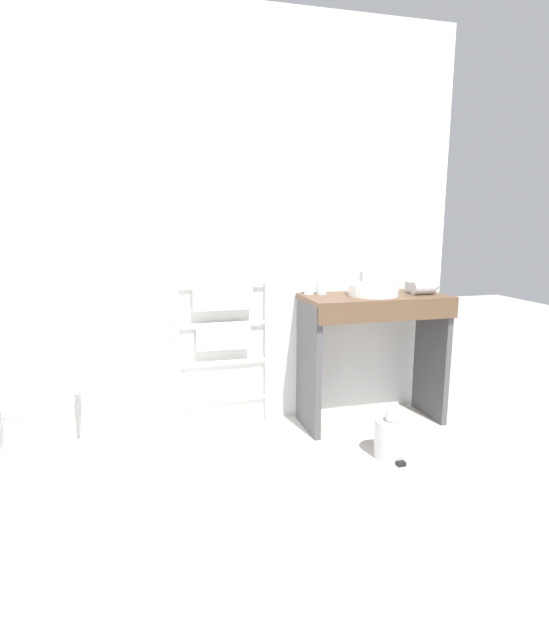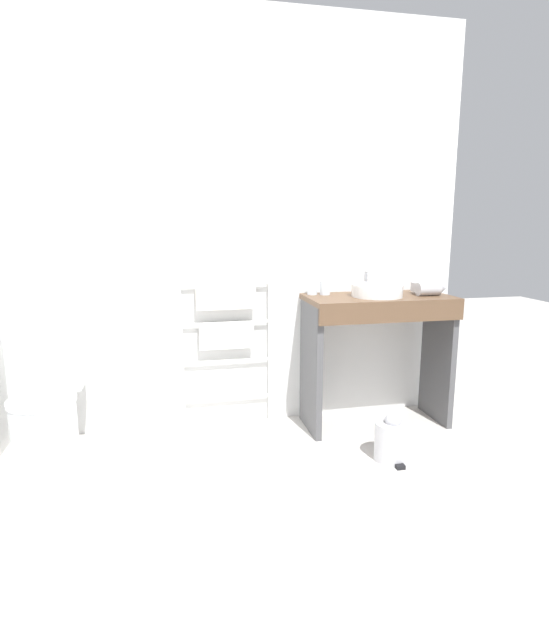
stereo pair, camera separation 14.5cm
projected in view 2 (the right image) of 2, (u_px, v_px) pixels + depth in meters
ground_plane at (274, 523)px, 2.31m from camera, size 12.00×12.00×0.00m
wall_back at (233, 226)px, 3.30m from camera, size 3.14×0.12×2.69m
toilet at (46, 407)px, 2.85m from camera, size 0.37×0.51×0.79m
towel_radiator at (226, 326)px, 3.30m from camera, size 0.62×0.06×1.01m
vanity_counter at (378, 339)px, 3.33m from camera, size 0.96×0.47×0.89m
sink_basin at (377, 290)px, 3.24m from camera, size 0.33×0.33×0.08m
faucet at (367, 278)px, 3.41m from camera, size 0.02×0.10×0.16m
cup_near_wall at (312, 287)px, 3.33m from camera, size 0.07×0.07×0.10m
cup_near_edge at (325, 288)px, 3.32m from camera, size 0.07×0.07×0.09m
hair_dryer at (429, 289)px, 3.30m from camera, size 0.21×0.18×0.09m
trash_bin at (392, 440)px, 2.90m from camera, size 0.21×0.24×0.29m
bath_mat at (18, 525)px, 2.29m from camera, size 0.56×0.36×0.01m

